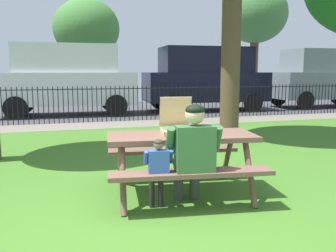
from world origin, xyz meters
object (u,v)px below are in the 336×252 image
picnic_table_foreground (181,148)px  far_tree_center (255,15)px  pizza_slice_on_table (208,133)px  pizza_box_open (177,126)px  child_at_table (158,167)px  parked_car_right (205,77)px  far_tree_midleft (87,29)px  adult_at_table (193,152)px  parked_car_far_right (324,77)px  parked_car_center (67,78)px

picnic_table_foreground → far_tree_center: 18.44m
pizza_slice_on_table → far_tree_center: 18.26m
pizza_box_open → child_at_table: 0.78m
far_tree_center → parked_car_right: bearing=-132.5°
child_at_table → pizza_slice_on_table: bearing=30.2°
child_at_table → far_tree_midleft: far_tree_midleft is taller
adult_at_table → parked_car_right: size_ratio=0.25×
picnic_table_foreground → parked_car_far_right: size_ratio=0.42×
parked_car_right → parked_car_center: bearing=180.0°
pizza_box_open → picnic_table_foreground: bearing=-73.5°
adult_at_table → far_tree_midleft: size_ratio=0.23×
adult_at_table → pizza_slice_on_table: bearing=51.4°
parked_car_center → parked_car_right: bearing=-0.0°
far_tree_midleft → pizza_slice_on_table: bearing=-88.8°
parked_car_right → far_tree_midleft: bearing=123.6°
adult_at_table → child_at_table: bearing=176.9°
adult_at_table → parked_car_center: parked_car_center is taller
parked_car_center → far_tree_midleft: size_ratio=0.92×
parked_car_right → far_tree_center: bearing=47.5°
pizza_box_open → adult_at_table: bearing=-90.8°
adult_at_table → parked_car_right: 10.47m
adult_at_table → far_tree_center: far_tree_center is taller
pizza_box_open → child_at_table: size_ratio=0.65×
parked_car_center → far_tree_center: far_tree_center is taller
pizza_box_open → parked_car_right: (4.08, 9.03, 0.45)m
picnic_table_foreground → child_at_table: 0.65m
parked_car_center → far_tree_midleft: 6.61m
pizza_box_open → pizza_slice_on_table: 0.39m
parked_car_right → far_tree_midleft: size_ratio=0.92×
child_at_table → picnic_table_foreground: bearing=48.3°
pizza_slice_on_table → parked_car_far_right: size_ratio=0.06×
far_tree_midleft → adult_at_table: bearing=-90.2°
parked_car_far_right → pizza_slice_on_table: bearing=-135.4°
child_at_table → far_tree_midleft: 15.99m
pizza_slice_on_table → child_at_table: size_ratio=0.34×
picnic_table_foreground → pizza_box_open: 0.28m
picnic_table_foreground → adult_at_table: size_ratio=1.66×
pizza_box_open → far_tree_midleft: bearing=89.8°
parked_car_far_right → far_tree_midleft: bearing=147.7°
pizza_box_open → pizza_slice_on_table: size_ratio=1.92×
parked_car_center → far_tree_midleft: bearing=79.1°
picnic_table_foreground → far_tree_midleft: size_ratio=0.38×
pizza_slice_on_table → parked_car_center: parked_car_center is taller
parked_car_right → parked_car_far_right: (5.57, 0.00, 0.00)m
parked_car_far_right → parked_car_right: bearing=-180.0°
pizza_box_open → parked_car_center: parked_car_center is taller
far_tree_midleft → picnic_table_foreground: bearing=-90.1°
child_at_table → parked_car_far_right: size_ratio=0.17×
pizza_box_open → far_tree_midleft: size_ratio=0.10×
parked_car_right → far_tree_center: far_tree_center is taller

